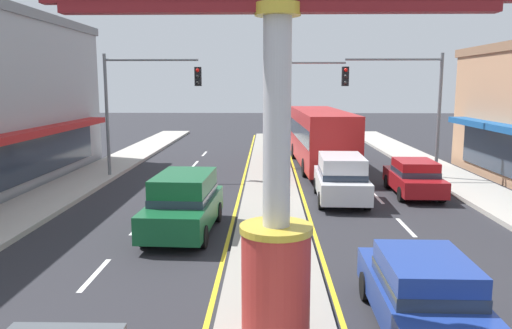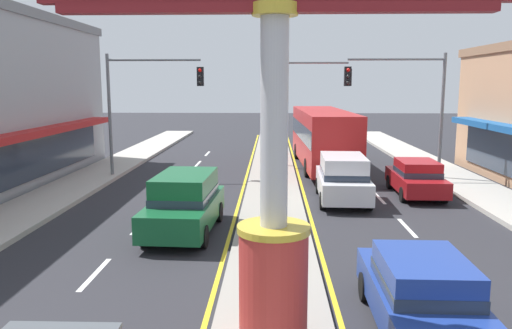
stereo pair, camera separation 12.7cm
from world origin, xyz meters
TOP-DOWN VIEW (x-y plane):
  - median_strip at (0.00, 18.00)m, footprint 2.36×52.00m
  - sidewalk_left at (-9.09, 16.00)m, footprint 2.63×60.00m
  - lane_markings at (0.00, 16.65)m, footprint 9.10×52.00m
  - district_sign at (-0.00, 5.82)m, footprint 7.77×1.29m
  - traffic_light_left_side at (-6.41, 22.13)m, footprint 4.86×0.46m
  - traffic_light_right_side at (6.41, 21.84)m, footprint 4.86×0.46m
  - traffic_light_median_far at (1.72, 25.68)m, footprint 4.20×0.46m
  - suv_near_right_lane at (2.83, 17.30)m, footprint 2.09×4.66m
  - bus_far_right_lane at (2.83, 25.69)m, footprint 2.91×11.28m
  - sedan_near_left_lane at (6.13, 18.53)m, footprint 1.93×4.35m
  - suv_far_left_oncoming at (-2.82, 12.87)m, footprint 2.14×4.69m
  - sedan_kerb_right at (2.83, 6.49)m, footprint 1.89×4.33m

SIDE VIEW (x-z plane):
  - lane_markings at x=0.00m, z-range 0.00..0.01m
  - median_strip at x=0.00m, z-range 0.00..0.14m
  - sidewalk_left at x=-9.09m, z-range 0.00..0.18m
  - sedan_near_left_lane at x=6.13m, z-range 0.02..1.55m
  - sedan_kerb_right at x=2.83m, z-range 0.02..1.55m
  - suv_near_right_lane at x=2.83m, z-range 0.03..1.93m
  - suv_far_left_oncoming at x=-2.82m, z-range 0.03..1.93m
  - bus_far_right_lane at x=2.83m, z-range 0.24..3.50m
  - district_sign at x=0.00m, z-range 0.35..7.77m
  - traffic_light_median_far at x=1.72m, z-range 1.09..7.29m
  - traffic_light_left_side at x=-6.41m, z-range 1.15..7.35m
  - traffic_light_right_side at x=6.41m, z-range 1.15..7.35m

